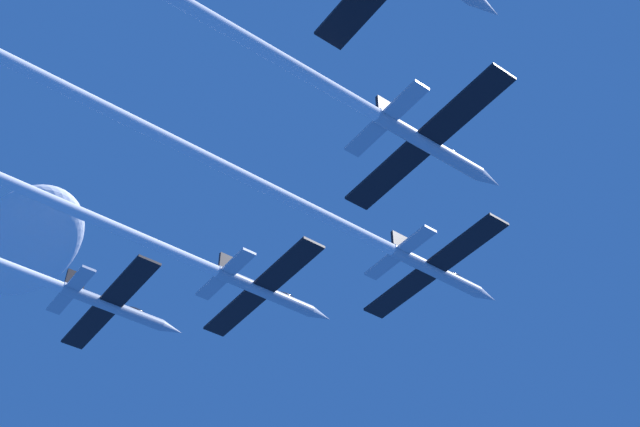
% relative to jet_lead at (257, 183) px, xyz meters
% --- Properties ---
extents(jet_lead, '(17.11, 63.36, 2.83)m').
position_rel_jet_lead_xyz_m(jet_lead, '(0.00, 0.00, 0.00)').
color(jet_lead, '#B2BAC6').
extents(jet_left_wing, '(17.11, 60.15, 2.83)m').
position_rel_jet_lead_xyz_m(jet_left_wing, '(-11.53, -9.58, -0.26)').
color(jet_left_wing, '#B2BAC6').
extents(jet_right_wing, '(17.11, 55.10, 2.83)m').
position_rel_jet_lead_xyz_m(jet_right_wing, '(11.53, -7.41, -0.18)').
color(jet_right_wing, '#B2BAC6').
extents(cloud_wispy, '(23.43, 12.89, 8.20)m').
position_rel_jet_lead_xyz_m(cloud_wispy, '(-48.34, -6.12, 23.45)').
color(cloud_wispy, white).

